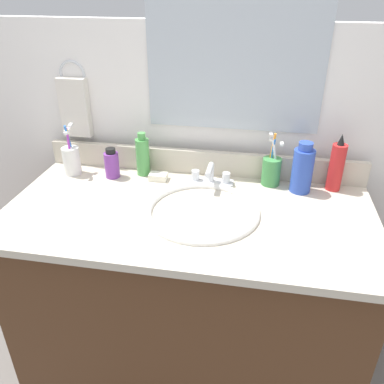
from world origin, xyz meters
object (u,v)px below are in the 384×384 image
Objects in this scene: bottle_toner_green at (143,156)px; cup_white_ceramic at (71,159)px; bottle_spray_red at (337,166)px; hand_towel at (75,108)px; soap_bar at (158,177)px; faucet at (211,178)px; cup_green at (271,170)px; bottle_shampoo_blue at (302,169)px; bottle_cream_purple at (112,164)px.

cup_white_ceramic reaches higher than bottle_toner_green.
bottle_spray_red reaches higher than bottle_toner_green.
hand_towel is 1.35× the size of bottle_toner_green.
soap_bar is (0.07, -0.04, -0.06)m from bottle_toner_green.
faucet is 0.22m from cup_green.
bottle_shampoo_blue is 1.10× the size of bottle_toner_green.
cup_white_ceramic is (0.01, -0.11, -0.16)m from hand_towel.
bottle_toner_green is 1.44× the size of bottle_cream_purple.
bottle_toner_green is at bearing -179.58° from cup_green.
bottle_cream_purple is at bearing -157.47° from bottle_toner_green.
soap_bar is at bearing -174.25° from cup_green.
hand_towel reaches higher than faucet.
faucet is at bearing -11.62° from hand_towel.
cup_white_ceramic is at bearing -179.94° from bottle_cream_purple.
bottle_shampoo_blue is 0.57m from bottle_toner_green.
bottle_shampoo_blue is at bearing 1.03° from bottle_cream_purple.
hand_towel is 1.38× the size of faucet.
bottle_toner_green is (-0.57, 0.03, -0.01)m from bottle_shampoo_blue.
soap_bar is (-0.19, 0.00, -0.02)m from faucet.
bottle_cream_purple is (0.17, -0.11, -0.17)m from hand_towel.
bottle_spray_red is at bearing 6.04° from faucet.
faucet is 0.79× the size of bottle_spray_red.
soap_bar is at bearing 1.21° from cup_white_ceramic.
faucet is at bearing -178.12° from bottle_shampoo_blue.
bottle_spray_red is 0.79m from bottle_cream_purple.
soap_bar is (0.34, -0.10, -0.21)m from hand_towel.
bottle_shampoo_blue is 0.51m from soap_bar.
bottle_cream_purple is 0.16m from cup_white_ceramic.
bottle_spray_red is 1.80× the size of bottle_cream_purple.
cup_green is 2.99× the size of soap_bar.
bottle_toner_green is at bearing 170.80° from faucet.
faucet is (0.53, -0.11, -0.19)m from hand_towel.
bottle_cream_purple is (-0.36, -0.00, 0.02)m from faucet.
hand_towel is at bearing 173.27° from bottle_shampoo_blue.
bottle_cream_purple reaches higher than faucet.
bottle_cream_purple is 0.59× the size of cup_green.
cup_white_ceramic is 1.00× the size of cup_green.
bottle_toner_green is at bearing 9.52° from cup_white_ceramic.
hand_towel is 0.97m from bottle_spray_red.
bottle_toner_green is 0.84× the size of cup_white_ceramic.
bottle_shampoo_blue is at bearing -3.19° from bottle_toner_green.
soap_bar is (0.17, 0.01, -0.04)m from bottle_cream_purple.
bottle_cream_purple is at bearing -178.97° from bottle_shampoo_blue.
cup_green is (-0.10, 0.04, -0.03)m from bottle_shampoo_blue.
bottle_toner_green is 0.47m from cup_green.
cup_green is at bearing 12.21° from faucet.
bottle_cream_purple is at bearing -33.27° from hand_towel.
hand_towel is 0.86m from bottle_shampoo_blue.
faucet reaches higher than soap_bar.
cup_white_ceramic is 0.73m from cup_green.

